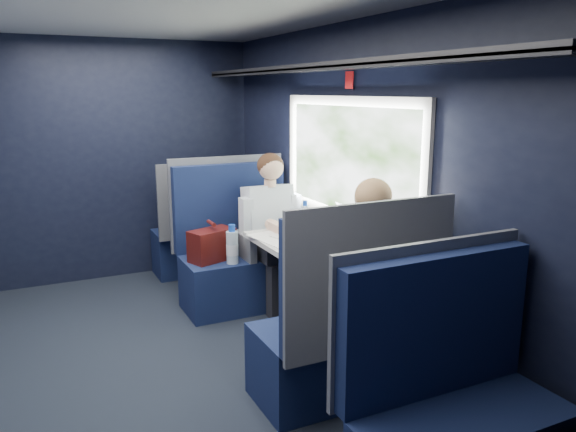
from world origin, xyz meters
name	(u,v)px	position (x,y,z in m)	size (l,w,h in m)	color
ground	(168,366)	(0.00, 0.00, -0.01)	(2.80, 4.20, 0.01)	black
room_shell	(161,147)	(0.02, 0.00, 1.48)	(3.00, 4.40, 2.40)	black
table	(304,253)	(1.03, 0.00, 0.66)	(0.62, 1.00, 0.74)	#54565E
seat_bay_near	(237,256)	(0.83, 0.87, 0.42)	(1.04, 0.62, 1.26)	#0C1335
seat_bay_far	(345,335)	(0.85, -0.87, 0.41)	(1.04, 0.62, 1.26)	#0C1335
seat_row_front	(206,234)	(0.85, 1.80, 0.41)	(1.04, 0.51, 1.16)	#0C1335
seat_row_back	(454,416)	(0.85, -1.80, 0.41)	(1.04, 0.51, 1.16)	#0C1335
man	(273,224)	(1.10, 0.70, 0.72)	(0.53, 0.56, 1.32)	black
woman	(366,270)	(1.10, -0.71, 0.73)	(0.53, 0.56, 1.32)	black
papers	(300,240)	(1.03, 0.06, 0.74)	(0.50, 0.73, 0.01)	white
laptop	(335,226)	(1.35, 0.10, 0.81)	(0.28, 0.35, 0.24)	silver
bottle_small	(305,216)	(1.23, 0.37, 0.84)	(0.07, 0.07, 0.23)	silver
cup	(304,224)	(1.20, 0.33, 0.79)	(0.08, 0.08, 0.10)	white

